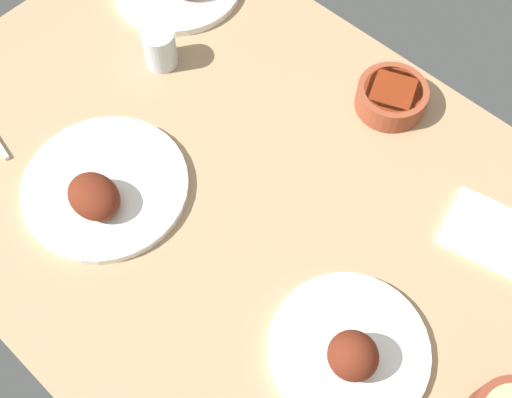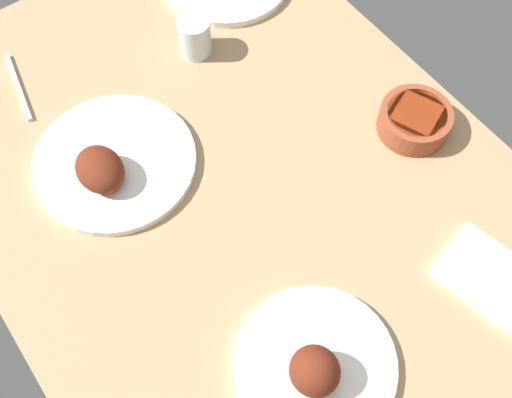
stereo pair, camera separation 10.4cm
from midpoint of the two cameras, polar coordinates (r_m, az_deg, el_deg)
name	(u,v)px [view 1 (the left image)]	position (r cm, az deg, el deg)	size (l,w,h in cm)	color
dining_table	(256,210)	(112.71, -2.62, -1.21)	(140.00, 90.00, 4.00)	tan
plate_center_main	(350,351)	(99.41, 5.46, -13.80)	(25.22, 25.22, 8.76)	white
plate_near_viewer	(103,189)	(114.91, -16.20, 0.66)	(29.56, 29.56, 7.48)	white
bowl_sauce	(391,97)	(122.18, 9.75, 8.91)	(13.33, 13.33, 4.97)	brown
water_tumbler	(160,48)	(128.78, -11.01, 13.03)	(6.52, 6.52, 7.93)	silver
folded_napkin	(495,236)	(113.15, 18.33, -3.38)	(17.05, 12.16, 1.20)	white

